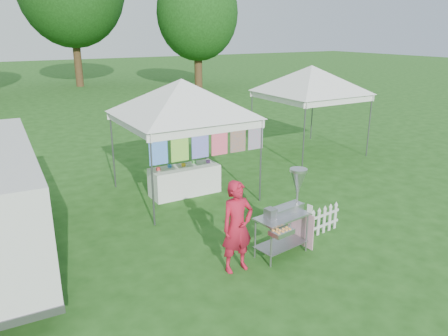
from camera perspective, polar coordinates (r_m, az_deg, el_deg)
ground at (r=8.84m, az=4.87°, el=-10.37°), size 120.00×120.00×0.00m
canopy_main at (r=10.90m, az=-5.58°, el=11.48°), size 4.24×4.24×3.45m
canopy_right at (r=15.21m, az=11.42°, el=12.98°), size 4.24×4.24×3.45m
tree_right at (r=31.87m, az=-3.50°, el=19.52°), size 5.60×5.60×8.42m
donut_cart at (r=8.36m, az=8.51°, el=-4.94°), size 1.18×0.95×1.64m
vendor at (r=7.72m, az=1.75°, el=-7.68°), size 0.62×0.41×1.69m
picket_fence at (r=9.41m, az=12.24°, el=-6.99°), size 1.25×0.17×0.56m
display_table at (r=11.47m, az=-5.15°, el=-1.62°), size 1.80×0.70×0.75m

